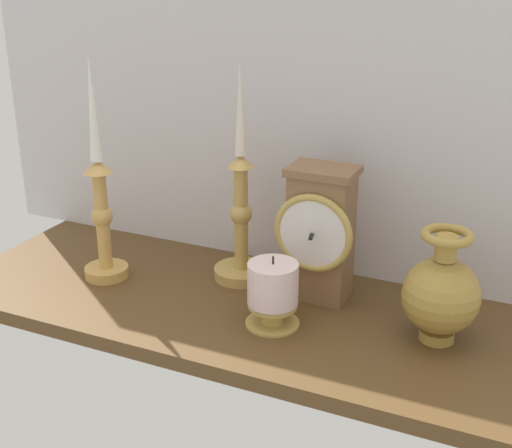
# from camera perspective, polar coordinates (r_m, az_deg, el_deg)

# --- Properties ---
(ground_plane) EXTENTS (1.00, 0.36, 0.02)m
(ground_plane) POSITION_cam_1_polar(r_m,az_deg,el_deg) (1.12, -0.77, -7.10)
(ground_plane) COLOR brown
(back_wall) EXTENTS (1.20, 0.02, 0.65)m
(back_wall) POSITION_cam_1_polar(r_m,az_deg,el_deg) (1.17, 3.09, 11.63)
(back_wall) COLOR silver
(back_wall) RESTS_ON ground_plane
(mantel_clock) EXTENTS (0.13, 0.10, 0.22)m
(mantel_clock) POSITION_cam_1_polar(r_m,az_deg,el_deg) (1.10, 5.23, -0.73)
(mantel_clock) COLOR brown
(mantel_clock) RESTS_ON ground_plane
(candlestick_tall_left) EXTENTS (0.07, 0.07, 0.38)m
(candlestick_tall_left) POSITION_cam_1_polar(r_m,az_deg,el_deg) (1.19, -12.54, 1.49)
(candlestick_tall_left) COLOR tan
(candlestick_tall_left) RESTS_ON ground_plane
(candlestick_tall_center) EXTENTS (0.09, 0.09, 0.37)m
(candlestick_tall_center) POSITION_cam_1_polar(r_m,az_deg,el_deg) (1.16, -1.23, 0.29)
(candlestick_tall_center) COLOR tan
(candlestick_tall_center) RESTS_ON ground_plane
(brass_vase_bulbous) EXTENTS (0.11, 0.11, 0.17)m
(brass_vase_bulbous) POSITION_cam_1_polar(r_m,az_deg,el_deg) (1.02, 14.89, -5.46)
(brass_vase_bulbous) COLOR #AB873B
(brass_vase_bulbous) RESTS_ON ground_plane
(pillar_candle_front) EXTENTS (0.08, 0.08, 0.11)m
(pillar_candle_front) POSITION_cam_1_polar(r_m,az_deg,el_deg) (1.04, 1.38, -5.53)
(pillar_candle_front) COLOR tan
(pillar_candle_front) RESTS_ON ground_plane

